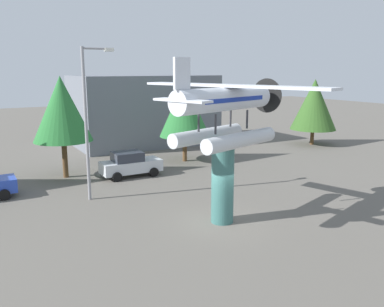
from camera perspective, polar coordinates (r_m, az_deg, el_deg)
ground_plane at (r=20.40m, az=4.22°, el=-9.52°), size 140.00×140.00×0.00m
display_pedestal at (r=19.78m, az=4.31°, el=-4.29°), size 1.10×1.10×3.87m
floatplane_monument at (r=19.21m, az=4.72°, el=6.19°), size 7.20×10.24×4.00m
car_mid_silver at (r=28.76m, az=-8.67°, el=-1.47°), size 4.20×2.02×1.76m
streetlight_primary at (r=23.42m, az=-14.29°, el=5.40°), size 1.84×0.28×8.60m
storefront_building at (r=41.15m, az=-6.79°, el=6.11°), size 13.44×7.93×6.80m
tree_east at (r=28.91m, az=-17.82°, el=5.96°), size 3.97×3.97×6.98m
tree_center_back at (r=32.66m, az=-1.04°, el=6.35°), size 4.07×4.07×6.59m
tree_far_east at (r=41.89m, az=16.76°, el=6.61°), size 4.44×4.44×6.46m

